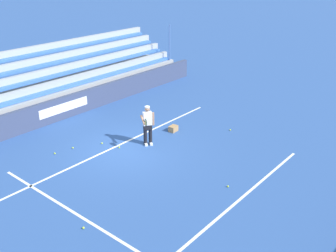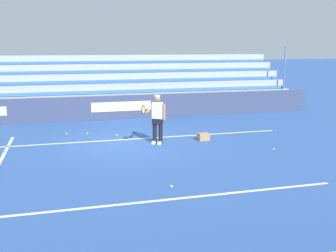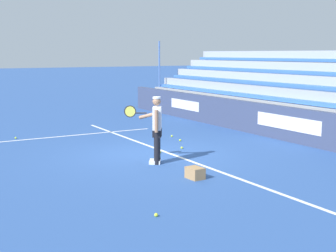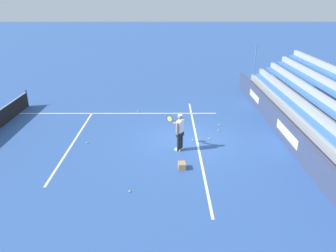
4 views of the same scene
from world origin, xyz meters
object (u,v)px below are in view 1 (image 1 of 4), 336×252
at_px(ball_box_cardboard, 173,129).
at_px(tennis_ball_on_baseline, 55,153).
at_px(tennis_ball_midcourt, 119,147).
at_px(tennis_player, 148,125).
at_px(tennis_ball_far_right, 83,228).
at_px(tennis_ball_near_player, 230,130).
at_px(tennis_ball_toward_net, 228,186).
at_px(tennis_ball_stray_back, 102,143).
at_px(tennis_ball_far_left, 73,148).

relative_size(ball_box_cardboard, tennis_ball_on_baseline, 6.06).
xyz_separation_m(tennis_ball_midcourt, tennis_ball_on_baseline, (2.05, -1.60, 0.00)).
relative_size(tennis_player, tennis_ball_on_baseline, 25.98).
distance_m(tennis_ball_far_right, tennis_ball_near_player, 8.87).
relative_size(tennis_ball_midcourt, tennis_ball_near_player, 1.00).
distance_m(tennis_ball_midcourt, tennis_ball_on_baseline, 2.60).
relative_size(ball_box_cardboard, tennis_ball_far_right, 6.06).
relative_size(ball_box_cardboard, tennis_ball_toward_net, 6.06).
xyz_separation_m(ball_box_cardboard, tennis_ball_on_baseline, (4.82, -2.24, -0.10)).
height_order(tennis_ball_midcourt, tennis_ball_toward_net, same).
bearing_deg(tennis_ball_stray_back, tennis_ball_far_left, -29.35).
height_order(ball_box_cardboard, tennis_ball_midcourt, ball_box_cardboard).
xyz_separation_m(ball_box_cardboard, tennis_ball_toward_net, (2.46, 4.45, -0.10)).
bearing_deg(tennis_player, tennis_ball_midcourt, -33.73).
distance_m(ball_box_cardboard, tennis_ball_far_left, 4.55).
relative_size(tennis_ball_stray_back, tennis_ball_near_player, 1.00).
bearing_deg(tennis_ball_stray_back, tennis_ball_toward_net, 94.96).
distance_m(tennis_ball_midcourt, tennis_ball_far_left, 1.93).
distance_m(tennis_ball_midcourt, tennis_ball_near_player, 5.21).
distance_m(tennis_ball_on_baseline, tennis_ball_far_right, 5.18).
xyz_separation_m(ball_box_cardboard, tennis_ball_far_right, (7.11, 2.40, -0.10)).
height_order(tennis_ball_stray_back, tennis_ball_far_left, same).
bearing_deg(tennis_ball_far_right, tennis_ball_far_left, -124.37).
height_order(tennis_player, tennis_ball_far_left, tennis_player).
distance_m(tennis_ball_midcourt, tennis_ball_stray_back, 0.87).
xyz_separation_m(tennis_player, tennis_ball_far_left, (2.29, -2.13, -0.86)).
xyz_separation_m(ball_box_cardboard, tennis_ball_stray_back, (2.97, -1.49, -0.10)).
bearing_deg(tennis_ball_near_player, tennis_ball_far_left, -34.97).
xyz_separation_m(ball_box_cardboard, tennis_ball_far_left, (4.04, -2.09, -0.10)).
relative_size(tennis_player, tennis_ball_midcourt, 25.98).
xyz_separation_m(tennis_ball_midcourt, tennis_ball_far_right, (4.34, 3.04, 0.00)).
relative_size(tennis_ball_midcourt, tennis_ball_stray_back, 1.00).
relative_size(tennis_ball_toward_net, tennis_ball_near_player, 1.00).
bearing_deg(tennis_ball_stray_back, tennis_player, 128.68).
bearing_deg(tennis_ball_far_left, tennis_player, 137.09).
xyz_separation_m(tennis_ball_stray_back, tennis_ball_far_right, (4.14, 3.89, 0.00)).
relative_size(tennis_ball_midcourt, tennis_ball_far_left, 1.00).
height_order(tennis_ball_toward_net, tennis_ball_on_baseline, same).
distance_m(tennis_player, tennis_ball_far_right, 5.92).
height_order(tennis_ball_far_left, tennis_ball_near_player, same).
height_order(tennis_player, ball_box_cardboard, tennis_player).
distance_m(tennis_player, tennis_ball_stray_back, 2.14).
distance_m(tennis_player, tennis_ball_on_baseline, 3.92).
bearing_deg(tennis_ball_far_right, tennis_ball_on_baseline, -116.27).
xyz_separation_m(tennis_ball_midcourt, tennis_ball_far_left, (1.27, -1.45, 0.00)).
bearing_deg(ball_box_cardboard, tennis_ball_near_player, 131.72).
bearing_deg(ball_box_cardboard, tennis_ball_far_left, -27.35).
height_order(tennis_ball_stray_back, tennis_ball_near_player, same).
relative_size(ball_box_cardboard, tennis_ball_stray_back, 6.06).
relative_size(tennis_player, tennis_ball_near_player, 25.98).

